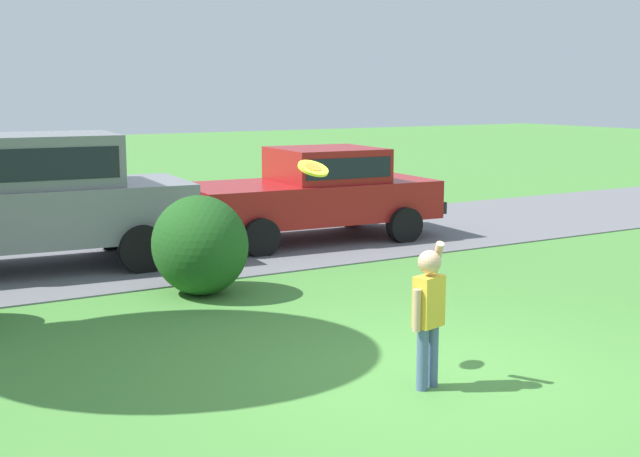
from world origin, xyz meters
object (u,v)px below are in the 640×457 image
frisbee (313,168)px  parked_sedan (315,190)px  child_thrower (428,307)px  parked_suv (27,194)px

frisbee → parked_sedan: bearing=59.6°
frisbee → child_thrower: bearing=-57.9°
parked_sedan → frisbee: size_ratio=15.56×
parked_sedan → frisbee: 6.77m
parked_sedan → parked_suv: size_ratio=0.93×
parked_suv → child_thrower: (1.89, -6.72, -0.36)m
child_thrower → frisbee: bearing=122.1°
parked_sedan → child_thrower: 7.28m
parked_sedan → child_thrower: size_ratio=3.50×
parked_sedan → frisbee: (-3.39, -5.78, 1.01)m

